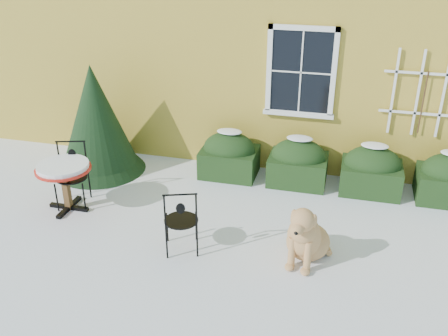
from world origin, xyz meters
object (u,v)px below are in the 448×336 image
(bistro_table, at_px, (64,172))
(evergreen_shrub, at_px, (97,129))
(patio_chair_far, at_px, (72,175))
(patio_chair_near, at_px, (181,220))
(dog, at_px, (306,237))

(bistro_table, bearing_deg, evergreen_shrub, 96.62)
(bistro_table, xyz_separation_m, patio_chair_far, (0.00, 0.22, -0.15))
(evergreen_shrub, distance_m, bistro_table, 1.54)
(evergreen_shrub, distance_m, patio_chair_near, 3.27)
(bistro_table, relative_size, dog, 0.86)
(patio_chair_near, relative_size, dog, 1.00)
(evergreen_shrub, xyz_separation_m, bistro_table, (0.18, -1.52, -0.14))
(patio_chair_near, height_order, dog, patio_chair_near)
(patio_chair_far, bearing_deg, bistro_table, -107.48)
(bistro_table, relative_size, patio_chair_far, 0.83)
(evergreen_shrub, height_order, dog, evergreen_shrub)
(evergreen_shrub, relative_size, dog, 1.99)
(evergreen_shrub, height_order, patio_chair_far, evergreen_shrub)
(evergreen_shrub, relative_size, patio_chair_far, 1.92)
(patio_chair_far, xyz_separation_m, dog, (4.00, -0.67, -0.15))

